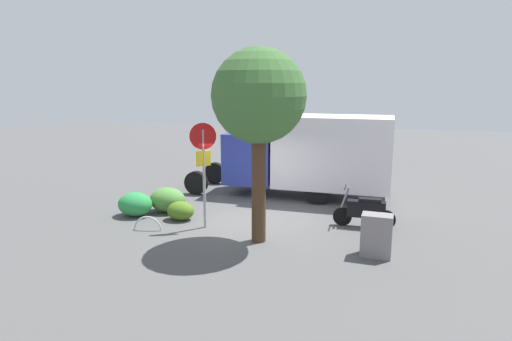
% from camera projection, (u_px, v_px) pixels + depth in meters
% --- Properties ---
extents(ground_plane, '(60.00, 60.00, 0.00)m').
position_uv_depth(ground_plane, '(253.00, 220.00, 13.51)').
color(ground_plane, '#4E4E4E').
extents(box_truck_near, '(7.60, 2.35, 3.03)m').
position_uv_depth(box_truck_near, '(308.00, 153.00, 16.01)').
color(box_truck_near, black).
rests_on(box_truck_near, ground).
extents(motorcycle, '(1.81, 0.55, 1.20)m').
position_uv_depth(motorcycle, '(365.00, 210.00, 12.71)').
color(motorcycle, black).
rests_on(motorcycle, ground).
extents(stop_sign, '(0.71, 0.33, 3.09)m').
position_uv_depth(stop_sign, '(203.00, 159.00, 12.38)').
color(stop_sign, '#9E9EA3').
rests_on(stop_sign, ground).
extents(street_tree, '(2.44, 2.44, 5.10)m').
position_uv_depth(street_tree, '(259.00, 98.00, 10.95)').
color(street_tree, '#47301E').
rests_on(street_tree, ground).
extents(utility_cabinet, '(0.76, 0.50, 1.07)m').
position_uv_depth(utility_cabinet, '(376.00, 236.00, 10.56)').
color(utility_cabinet, slate).
rests_on(utility_cabinet, ground).
extents(bike_rack_hoop, '(0.85, 0.17, 0.85)m').
position_uv_depth(bike_rack_hoop, '(148.00, 230.00, 12.55)').
color(bike_rack_hoop, '#B7B7BC').
rests_on(bike_rack_hoop, ground).
extents(shrub_near_sign, '(1.19, 0.98, 0.81)m').
position_uv_depth(shrub_near_sign, '(168.00, 200.00, 14.29)').
color(shrub_near_sign, '#4D8339').
rests_on(shrub_near_sign, ground).
extents(shrub_mid_verge, '(0.86, 0.71, 0.59)m').
position_uv_depth(shrub_mid_verge, '(181.00, 211.00, 13.44)').
color(shrub_mid_verge, '#486C1D').
rests_on(shrub_mid_verge, ground).
extents(shrub_by_tree, '(1.12, 0.92, 0.76)m').
position_uv_depth(shrub_by_tree, '(135.00, 204.00, 13.84)').
color(shrub_by_tree, '#288842').
rests_on(shrub_by_tree, ground).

